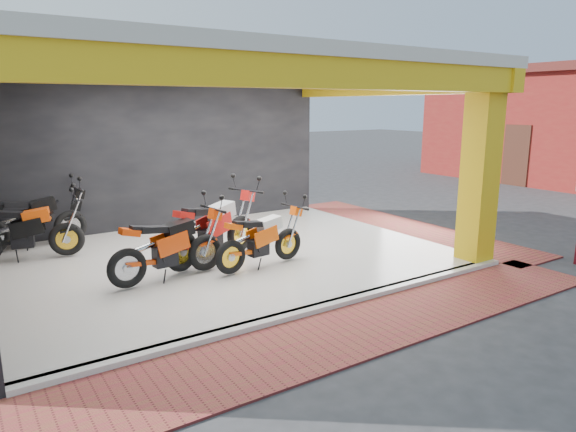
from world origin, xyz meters
The scene contains 15 objects.
ground centered at (0.00, 0.00, 0.00)m, with size 80.00×80.00×0.00m, color #2D2D30.
showroom_floor centered at (0.00, 2.00, 0.05)m, with size 8.00×6.00×0.10m, color silver.
showroom_ceiling centered at (0.00, 2.00, 3.60)m, with size 8.40×6.40×0.20m, color beige.
back_wall centered at (0.00, 5.10, 1.75)m, with size 8.20×0.20×3.50m, color black.
corner_column centered at (3.75, -0.75, 1.75)m, with size 0.50×0.50×3.50m, color gold.
header_beam_front centered at (0.00, -1.00, 3.30)m, with size 8.40×0.30×0.40m, color gold.
header_beam_right centered at (4.00, 2.00, 3.30)m, with size 0.30×6.40×0.40m, color gold.
floor_kerb centered at (0.00, -1.02, 0.05)m, with size 8.00×0.20×0.10m, color silver.
paver_front centered at (0.00, -1.80, 0.01)m, with size 9.00×1.40×0.03m, color maroon.
paver_right centered at (4.80, 2.00, 0.01)m, with size 1.40×7.00×0.03m, color maroon.
moto_hero centered at (0.78, 1.02, 0.70)m, with size 1.95×0.72×1.19m, color #F3540A, non-canonical shape.
moto_row_a centered at (0.31, 1.97, 0.81)m, with size 2.34×0.87×1.43m, color red, non-canonical shape.
moto_row_b centered at (-0.75, 1.26, 0.75)m, with size 2.12×0.79×1.30m, color #DC3C09, non-canonical shape.
moto_row_c centered at (-2.55, 3.50, 0.75)m, with size 2.12×0.78×1.29m, color black, non-canonical shape.
moto_row_d centered at (-2.29, 4.53, 0.77)m, with size 2.19×0.81×1.34m, color black, non-canonical shape.
Camera 1 is at (-4.19, -6.52, 2.89)m, focal length 32.00 mm.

